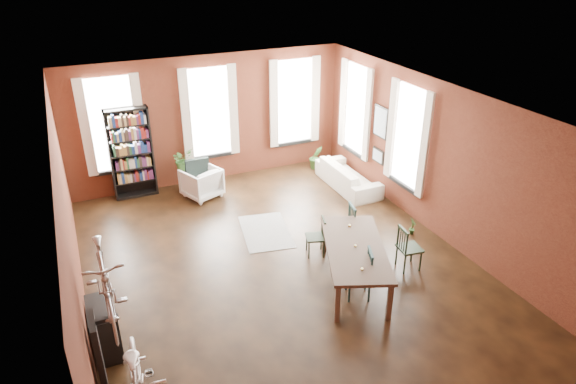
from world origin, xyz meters
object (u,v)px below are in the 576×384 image
dining_chair_b (315,237)px  bookshelf (131,153)px  white_armchair (201,181)px  console_table (104,328)px  dining_chair_c (410,248)px  plant_stand (186,180)px  dining_chair_a (359,274)px  cream_sofa (348,172)px  dining_table (354,265)px  dining_chair_d (360,225)px  bicycle_floor (133,358)px

dining_chair_b → bookshelf: (-2.81, 4.13, 0.71)m
white_armchair → console_table: bearing=36.7°
white_armchair → dining_chair_c: bearing=99.3°
console_table → plant_stand: 5.56m
dining_chair_a → dining_chair_c: (1.32, 0.35, -0.02)m
cream_sofa → dining_table: bearing=151.4°
dining_chair_d → bicycle_floor: bearing=130.1°
console_table → plant_stand: size_ratio=1.41×
dining_chair_d → cream_sofa: bearing=-13.7°
dining_chair_a → dining_chair_d: dining_chair_d is taller
console_table → plant_stand: (2.45, 4.99, -0.12)m
console_table → plant_stand: console_table is taller
dining_chair_b → bookshelf: size_ratio=0.36×
dining_table → white_armchair: white_armchair is taller
dining_chair_c → white_armchair: 5.31m
dining_chair_a → dining_chair_d: size_ratio=0.99×
cream_sofa → plant_stand: (-3.78, 1.49, -0.12)m
dining_chair_b → cream_sofa: size_ratio=0.38×
dining_chair_d → bookshelf: (-3.78, 4.18, 0.64)m
dining_table → bicycle_floor: bicycle_floor is taller
bookshelf → white_armchair: bearing=-26.7°
dining_chair_d → dining_chair_a: bearing=159.6°
cream_sofa → plant_stand: cream_sofa is taller
dining_table → bicycle_floor: 4.38m
dining_chair_a → dining_chair_b: 1.50m
dining_chair_d → bookshelf: bearing=53.7°
dining_chair_a → white_armchair: bearing=-141.8°
dining_table → bookshelf: (-3.02, 5.25, 0.72)m
dining_chair_c → white_armchair: dining_chair_c is taller
console_table → white_armchair: bearing=58.6°
dining_chair_c → cream_sofa: size_ratio=0.42×
cream_sofa → dining_chair_d: bearing=154.8°
dining_chair_d → bicycle_floor: size_ratio=0.48×
cream_sofa → console_table: (-6.23, -3.50, -0.01)m
dining_table → dining_chair_c: 1.19m
white_armchair → console_table: (-2.73, -4.47, -0.01)m
dining_chair_b → white_armchair: (-1.36, 3.40, 0.02)m
dining_table → dining_chair_a: (-0.14, -0.37, 0.08)m
bookshelf → plant_stand: size_ratio=3.88×
dining_chair_b → dining_chair_d: 0.98m
dining_chair_d → plant_stand: size_ratio=1.62×
dining_chair_c → plant_stand: 5.90m
dining_chair_b → bicycle_floor: bicycle_floor is taller
dining_chair_b → console_table: console_table is taller
cream_sofa → dining_chair_c: bearing=168.2°
dining_chair_a → plant_stand: 5.67m
dining_chair_a → bicycle_floor: 4.13m
white_armchair → bicycle_floor: size_ratio=0.42×
dining_table → dining_chair_a: bearing=-88.1°
bookshelf → cream_sofa: (4.95, -1.70, -0.69)m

